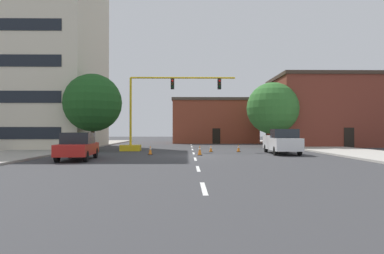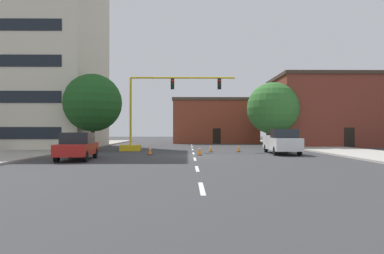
{
  "view_description": "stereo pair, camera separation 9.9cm",
  "coord_description": "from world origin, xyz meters",
  "px_view_note": "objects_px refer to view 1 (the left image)",
  "views": [
    {
      "loc": [
        -0.54,
        -24.67,
        1.85
      ],
      "look_at": [
        -0.08,
        5.8,
        2.2
      ],
      "focal_mm": 31.04,
      "sensor_mm": 36.0,
      "label": 1
    },
    {
      "loc": [
        -0.44,
        -24.67,
        1.85
      ],
      "look_at": [
        -0.08,
        5.8,
        2.2
      ],
      "focal_mm": 31.04,
      "sensor_mm": 36.0,
      "label": 2
    }
  ],
  "objects_px": {
    "tree_left_near": "(93,103)",
    "traffic_cone_roadside_d": "(238,148)",
    "pickup_truck_white": "(282,142)",
    "traffic_cone_roadside_a": "(150,150)",
    "tree_right_far": "(267,115)",
    "traffic_cone_roadside_b": "(211,149)",
    "traffic_signal_gantry": "(146,126)",
    "traffic_cone_roadside_c": "(200,150)",
    "tree_right_mid": "(273,108)",
    "sedan_red_near_left": "(78,146)"
  },
  "relations": [
    {
      "from": "tree_left_near",
      "to": "traffic_cone_roadside_d",
      "type": "bearing_deg",
      "value": -6.12
    },
    {
      "from": "pickup_truck_white",
      "to": "traffic_cone_roadside_a",
      "type": "xyz_separation_m",
      "value": [
        -10.44,
        -0.83,
        -0.62
      ]
    },
    {
      "from": "traffic_cone_roadside_a",
      "to": "traffic_cone_roadside_d",
      "type": "relative_size",
      "value": 1.12
    },
    {
      "from": "tree_right_far",
      "to": "traffic_cone_roadside_b",
      "type": "relative_size",
      "value": 10.18
    },
    {
      "from": "traffic_signal_gantry",
      "to": "tree_left_near",
      "type": "distance_m",
      "value": 5.27
    },
    {
      "from": "traffic_signal_gantry",
      "to": "tree_right_far",
      "type": "distance_m",
      "value": 21.36
    },
    {
      "from": "traffic_cone_roadside_b",
      "to": "traffic_cone_roadside_c",
      "type": "height_order",
      "value": "traffic_cone_roadside_c"
    },
    {
      "from": "traffic_cone_roadside_a",
      "to": "traffic_cone_roadside_c",
      "type": "bearing_deg",
      "value": -10.13
    },
    {
      "from": "tree_right_mid",
      "to": "sedan_red_near_left",
      "type": "height_order",
      "value": "tree_right_mid"
    },
    {
      "from": "tree_right_mid",
      "to": "traffic_cone_roadside_b",
      "type": "distance_m",
      "value": 11.39
    },
    {
      "from": "traffic_signal_gantry",
      "to": "traffic_cone_roadside_b",
      "type": "bearing_deg",
      "value": -17.19
    },
    {
      "from": "tree_right_mid",
      "to": "traffic_cone_roadside_b",
      "type": "bearing_deg",
      "value": -133.92
    },
    {
      "from": "traffic_signal_gantry",
      "to": "sedan_red_near_left",
      "type": "distance_m",
      "value": 10.03
    },
    {
      "from": "tree_right_far",
      "to": "tree_right_mid",
      "type": "relative_size",
      "value": 0.85
    },
    {
      "from": "traffic_cone_roadside_a",
      "to": "traffic_cone_roadside_c",
      "type": "distance_m",
      "value": 3.86
    },
    {
      "from": "pickup_truck_white",
      "to": "traffic_cone_roadside_d",
      "type": "xyz_separation_m",
      "value": [
        -3.1,
        2.45,
        -0.66
      ]
    },
    {
      "from": "sedan_red_near_left",
      "to": "traffic_cone_roadside_c",
      "type": "distance_m",
      "value": 8.77
    },
    {
      "from": "tree_left_near",
      "to": "traffic_cone_roadside_b",
      "type": "distance_m",
      "value": 11.55
    },
    {
      "from": "sedan_red_near_left",
      "to": "tree_right_far",
      "type": "bearing_deg",
      "value": 53.82
    },
    {
      "from": "tree_right_far",
      "to": "traffic_cone_roadside_b",
      "type": "xyz_separation_m",
      "value": [
        -9.03,
        -17.05,
        -3.78
      ]
    },
    {
      "from": "tree_right_far",
      "to": "pickup_truck_white",
      "type": "height_order",
      "value": "tree_right_far"
    },
    {
      "from": "sedan_red_near_left",
      "to": "traffic_cone_roadside_a",
      "type": "height_order",
      "value": "sedan_red_near_left"
    },
    {
      "from": "traffic_cone_roadside_d",
      "to": "traffic_signal_gantry",
      "type": "bearing_deg",
      "value": 168.75
    },
    {
      "from": "traffic_cone_roadside_a",
      "to": "traffic_cone_roadside_b",
      "type": "xyz_separation_m",
      "value": [
        4.91,
        3.13,
        -0.06
      ]
    },
    {
      "from": "tree_right_far",
      "to": "tree_right_mid",
      "type": "distance_m",
      "value": 9.53
    },
    {
      "from": "sedan_red_near_left",
      "to": "traffic_cone_roadside_b",
      "type": "distance_m",
      "value": 11.8
    },
    {
      "from": "tree_left_near",
      "to": "traffic_cone_roadside_d",
      "type": "height_order",
      "value": "tree_left_near"
    },
    {
      "from": "tree_right_mid",
      "to": "traffic_cone_roadside_a",
      "type": "bearing_deg",
      "value": -138.72
    },
    {
      "from": "tree_left_near",
      "to": "traffic_cone_roadside_a",
      "type": "bearing_deg",
      "value": -39.14
    },
    {
      "from": "traffic_signal_gantry",
      "to": "traffic_cone_roadside_b",
      "type": "height_order",
      "value": "traffic_signal_gantry"
    },
    {
      "from": "traffic_cone_roadside_b",
      "to": "traffic_cone_roadside_c",
      "type": "distance_m",
      "value": 3.96
    },
    {
      "from": "pickup_truck_white",
      "to": "traffic_cone_roadside_c",
      "type": "xyz_separation_m",
      "value": [
        -6.64,
        -1.51,
        -0.6
      ]
    },
    {
      "from": "pickup_truck_white",
      "to": "traffic_cone_roadside_c",
      "type": "height_order",
      "value": "pickup_truck_white"
    },
    {
      "from": "tree_right_far",
      "to": "traffic_cone_roadside_d",
      "type": "bearing_deg",
      "value": -111.35
    },
    {
      "from": "traffic_cone_roadside_a",
      "to": "traffic_cone_roadside_d",
      "type": "bearing_deg",
      "value": 24.14
    },
    {
      "from": "pickup_truck_white",
      "to": "traffic_cone_roadside_c",
      "type": "distance_m",
      "value": 6.84
    },
    {
      "from": "tree_left_near",
      "to": "traffic_signal_gantry",
      "type": "bearing_deg",
      "value": 2.81
    },
    {
      "from": "pickup_truck_white",
      "to": "traffic_cone_roadside_b",
      "type": "xyz_separation_m",
      "value": [
        -5.53,
        2.29,
        -0.68
      ]
    },
    {
      "from": "traffic_signal_gantry",
      "to": "tree_right_mid",
      "type": "xyz_separation_m",
      "value": [
        13.22,
        5.86,
        2.01
      ]
    },
    {
      "from": "traffic_cone_roadside_b",
      "to": "pickup_truck_white",
      "type": "bearing_deg",
      "value": -22.53
    },
    {
      "from": "traffic_cone_roadside_a",
      "to": "pickup_truck_white",
      "type": "bearing_deg",
      "value": 4.56
    },
    {
      "from": "traffic_cone_roadside_d",
      "to": "tree_right_far",
      "type": "bearing_deg",
      "value": 68.65
    },
    {
      "from": "traffic_cone_roadside_c",
      "to": "traffic_cone_roadside_d",
      "type": "height_order",
      "value": "traffic_cone_roadside_c"
    },
    {
      "from": "tree_right_far",
      "to": "tree_left_near",
      "type": "bearing_deg",
      "value": -141.84
    },
    {
      "from": "tree_left_near",
      "to": "traffic_cone_roadside_c",
      "type": "relative_size",
      "value": 9.19
    },
    {
      "from": "traffic_cone_roadside_b",
      "to": "traffic_cone_roadside_d",
      "type": "height_order",
      "value": "traffic_cone_roadside_d"
    },
    {
      "from": "tree_right_mid",
      "to": "traffic_cone_roadside_c",
      "type": "bearing_deg",
      "value": -126.53
    },
    {
      "from": "tree_right_mid",
      "to": "sedan_red_near_left",
      "type": "xyz_separation_m",
      "value": [
        -16.39,
        -15.27,
        -3.45
      ]
    },
    {
      "from": "tree_left_near",
      "to": "pickup_truck_white",
      "type": "relative_size",
      "value": 1.28
    },
    {
      "from": "tree_right_mid",
      "to": "traffic_cone_roadside_b",
      "type": "height_order",
      "value": "tree_right_mid"
    }
  ]
}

